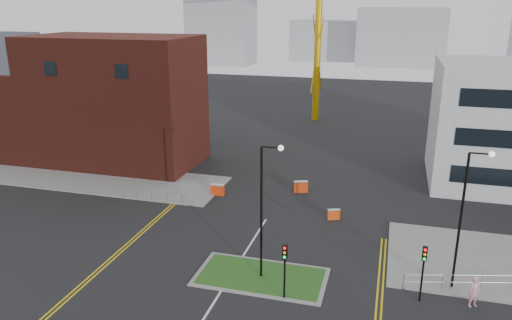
% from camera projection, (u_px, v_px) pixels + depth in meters
% --- Properties ---
extents(pavement_left, '(28.00, 8.00, 0.12)m').
position_uv_depth(pavement_left, '(91.00, 178.00, 51.42)').
color(pavement_left, slate).
rests_on(pavement_left, ground).
extents(island_kerb, '(8.60, 4.60, 0.08)m').
position_uv_depth(island_kerb, '(261.00, 277.00, 32.93)').
color(island_kerb, slate).
rests_on(island_kerb, ground).
extents(grass_island, '(8.00, 4.00, 0.12)m').
position_uv_depth(grass_island, '(261.00, 277.00, 32.92)').
color(grass_island, '#26541C').
rests_on(grass_island, ground).
extents(brick_building, '(24.20, 10.07, 14.24)m').
position_uv_depth(brick_building, '(92.00, 101.00, 55.64)').
color(brick_building, '#4B1912').
rests_on(brick_building, ground).
extents(streetlamp_island, '(1.46, 0.36, 9.18)m').
position_uv_depth(streetlamp_island, '(265.00, 202.00, 31.25)').
color(streetlamp_island, black).
rests_on(streetlamp_island, ground).
extents(streetlamp_right_near, '(1.46, 0.36, 9.18)m').
position_uv_depth(streetlamp_right_near, '(466.00, 210.00, 30.01)').
color(streetlamp_right_near, black).
rests_on(streetlamp_right_near, ground).
extents(traffic_light_island, '(0.28, 0.33, 3.65)m').
position_uv_depth(traffic_light_island, '(285.00, 261.00, 29.80)').
color(traffic_light_island, black).
rests_on(traffic_light_island, ground).
extents(traffic_light_right, '(0.28, 0.33, 3.65)m').
position_uv_depth(traffic_light_right, '(424.00, 263.00, 29.58)').
color(traffic_light_right, black).
rests_on(traffic_light_right, ground).
extents(railing_left, '(6.05, 0.05, 1.10)m').
position_uv_depth(railing_left, '(152.00, 194.00, 45.23)').
color(railing_left, gray).
rests_on(railing_left, ground).
extents(yellow_left_a, '(0.12, 24.00, 0.01)m').
position_uv_depth(yellow_left_a, '(127.00, 243.00, 37.60)').
color(yellow_left_a, gold).
rests_on(yellow_left_a, ground).
extents(yellow_left_b, '(0.12, 24.00, 0.01)m').
position_uv_depth(yellow_left_b, '(131.00, 244.00, 37.52)').
color(yellow_left_b, gold).
rests_on(yellow_left_b, ground).
extents(yellow_right_a, '(0.12, 20.00, 0.01)m').
position_uv_depth(yellow_right_a, '(376.00, 313.00, 29.18)').
color(yellow_right_a, gold).
rests_on(yellow_right_a, ground).
extents(yellow_right_b, '(0.12, 20.00, 0.01)m').
position_uv_depth(yellow_right_b, '(381.00, 313.00, 29.10)').
color(yellow_right_b, gold).
rests_on(yellow_right_b, ground).
extents(skyline_a, '(18.00, 12.00, 22.00)m').
position_uv_depth(skyline_a, '(221.00, 26.00, 143.23)').
color(skyline_a, gray).
rests_on(skyline_a, ground).
extents(skyline_b, '(24.00, 12.00, 16.00)m').
position_uv_depth(skyline_b, '(401.00, 37.00, 140.49)').
color(skyline_b, gray).
rests_on(skyline_b, ground).
extents(skyline_d, '(30.00, 12.00, 12.00)m').
position_uv_depth(skyline_d, '(340.00, 41.00, 154.90)').
color(skyline_d, gray).
rests_on(skyline_d, ground).
extents(pedestrian, '(0.86, 0.77, 1.96)m').
position_uv_depth(pedestrian, '(475.00, 292.00, 29.53)').
color(pedestrian, pink).
rests_on(pedestrian, ground).
extents(barrier_left, '(1.31, 0.50, 1.08)m').
position_uv_depth(barrier_left, '(217.00, 189.00, 46.81)').
color(barrier_left, red).
rests_on(barrier_left, ground).
extents(barrier_mid, '(1.38, 0.87, 1.10)m').
position_uv_depth(barrier_mid, '(301.00, 186.00, 47.55)').
color(barrier_mid, red).
rests_on(barrier_mid, ground).
extents(barrier_right, '(1.10, 0.70, 0.88)m').
position_uv_depth(barrier_right, '(334.00, 214.00, 41.63)').
color(barrier_right, '#E4410C').
rests_on(barrier_right, ground).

